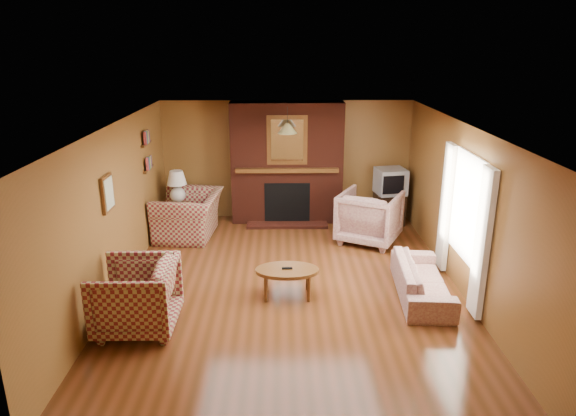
{
  "coord_description": "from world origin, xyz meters",
  "views": [
    {
      "loc": [
        -0.12,
        -6.98,
        3.51
      ],
      "look_at": [
        -0.01,
        0.6,
        1.04
      ],
      "focal_mm": 32.0,
      "sensor_mm": 36.0,
      "label": 1
    }
  ],
  "objects_px": {
    "coffee_table": "(287,272)",
    "table_lamp": "(177,185)",
    "side_table": "(179,216)",
    "crt_tv": "(391,181)",
    "plaid_armchair": "(136,296)",
    "floral_sofa": "(422,280)",
    "plaid_loveseat": "(189,215)",
    "floral_armchair": "(370,217)",
    "fireplace": "(287,164)",
    "tv_stand": "(389,208)"
  },
  "relations": [
    {
      "from": "coffee_table",
      "to": "tv_stand",
      "type": "bearing_deg",
      "value": 56.23
    },
    {
      "from": "plaid_armchair",
      "to": "side_table",
      "type": "relative_size",
      "value": 1.79
    },
    {
      "from": "fireplace",
      "to": "coffee_table",
      "type": "xyz_separation_m",
      "value": [
        -0.04,
        -3.31,
        -0.81
      ]
    },
    {
      "from": "fireplace",
      "to": "crt_tv",
      "type": "bearing_deg",
      "value": -5.3
    },
    {
      "from": "floral_armchair",
      "to": "side_table",
      "type": "bearing_deg",
      "value": 16.86
    },
    {
      "from": "fireplace",
      "to": "table_lamp",
      "type": "bearing_deg",
      "value": -165.71
    },
    {
      "from": "plaid_armchair",
      "to": "coffee_table",
      "type": "height_order",
      "value": "plaid_armchair"
    },
    {
      "from": "fireplace",
      "to": "tv_stand",
      "type": "bearing_deg",
      "value": -5.15
    },
    {
      "from": "fireplace",
      "to": "tv_stand",
      "type": "distance_m",
      "value": 2.24
    },
    {
      "from": "floral_sofa",
      "to": "coffee_table",
      "type": "distance_m",
      "value": 1.94
    },
    {
      "from": "coffee_table",
      "to": "plaid_armchair",
      "type": "bearing_deg",
      "value": -155.91
    },
    {
      "from": "floral_armchair",
      "to": "table_lamp",
      "type": "xyz_separation_m",
      "value": [
        -3.58,
        0.67,
        0.43
      ]
    },
    {
      "from": "plaid_loveseat",
      "to": "crt_tv",
      "type": "relative_size",
      "value": 2.03
    },
    {
      "from": "floral_armchair",
      "to": "crt_tv",
      "type": "relative_size",
      "value": 1.64
    },
    {
      "from": "fireplace",
      "to": "side_table",
      "type": "bearing_deg",
      "value": -165.71
    },
    {
      "from": "plaid_loveseat",
      "to": "table_lamp",
      "type": "relative_size",
      "value": 2.06
    },
    {
      "from": "floral_armchair",
      "to": "table_lamp",
      "type": "distance_m",
      "value": 3.67
    },
    {
      "from": "plaid_loveseat",
      "to": "floral_armchair",
      "type": "bearing_deg",
      "value": 89.49
    },
    {
      "from": "side_table",
      "to": "table_lamp",
      "type": "distance_m",
      "value": 0.62
    },
    {
      "from": "floral_armchair",
      "to": "tv_stand",
      "type": "relative_size",
      "value": 1.69
    },
    {
      "from": "floral_sofa",
      "to": "table_lamp",
      "type": "bearing_deg",
      "value": 59.63
    },
    {
      "from": "coffee_table",
      "to": "tv_stand",
      "type": "relative_size",
      "value": 1.48
    },
    {
      "from": "coffee_table",
      "to": "table_lamp",
      "type": "height_order",
      "value": "table_lamp"
    },
    {
      "from": "side_table",
      "to": "crt_tv",
      "type": "bearing_deg",
      "value": 4.74
    },
    {
      "from": "floral_sofa",
      "to": "fireplace",
      "type": "bearing_deg",
      "value": 34.26
    },
    {
      "from": "table_lamp",
      "to": "tv_stand",
      "type": "bearing_deg",
      "value": 4.82
    },
    {
      "from": "plaid_loveseat",
      "to": "fireplace",
      "type": "bearing_deg",
      "value": 120.4
    },
    {
      "from": "plaid_armchair",
      "to": "tv_stand",
      "type": "relative_size",
      "value": 1.62
    },
    {
      "from": "fireplace",
      "to": "plaid_loveseat",
      "type": "xyz_separation_m",
      "value": [
        -1.85,
        -0.88,
        -0.77
      ]
    },
    {
      "from": "fireplace",
      "to": "floral_sofa",
      "type": "xyz_separation_m",
      "value": [
        1.9,
        -3.32,
        -0.93
      ]
    },
    {
      "from": "coffee_table",
      "to": "table_lamp",
      "type": "relative_size",
      "value": 1.46
    },
    {
      "from": "table_lamp",
      "to": "crt_tv",
      "type": "xyz_separation_m",
      "value": [
        4.15,
        0.34,
        -0.04
      ]
    },
    {
      "from": "crt_tv",
      "to": "coffee_table",
      "type": "bearing_deg",
      "value": -123.82
    },
    {
      "from": "plaid_armchair",
      "to": "floral_sofa",
      "type": "distance_m",
      "value": 3.95
    },
    {
      "from": "floral_sofa",
      "to": "floral_armchair",
      "type": "xyz_separation_m",
      "value": [
        -0.42,
        2.12,
        0.22
      ]
    },
    {
      "from": "plaid_armchair",
      "to": "floral_armchair",
      "type": "distance_m",
      "value": 4.53
    },
    {
      "from": "tv_stand",
      "to": "coffee_table",
      "type": "bearing_deg",
      "value": -125.41
    },
    {
      "from": "floral_armchair",
      "to": "plaid_loveseat",
      "type": "bearing_deg",
      "value": 21.81
    },
    {
      "from": "floral_sofa",
      "to": "table_lamp",
      "type": "xyz_separation_m",
      "value": [
        -4.0,
        2.78,
        0.65
      ]
    },
    {
      "from": "side_table",
      "to": "plaid_loveseat",
      "type": "bearing_deg",
      "value": -53.71
    },
    {
      "from": "plaid_loveseat",
      "to": "crt_tv",
      "type": "height_order",
      "value": "crt_tv"
    },
    {
      "from": "floral_armchair",
      "to": "table_lamp",
      "type": "height_order",
      "value": "table_lamp"
    },
    {
      "from": "table_lamp",
      "to": "tv_stand",
      "type": "xyz_separation_m",
      "value": [
        4.15,
        0.35,
        -0.6
      ]
    },
    {
      "from": "floral_sofa",
      "to": "floral_armchair",
      "type": "distance_m",
      "value": 2.17
    },
    {
      "from": "coffee_table",
      "to": "crt_tv",
      "type": "xyz_separation_m",
      "value": [
        2.09,
        3.12,
        0.49
      ]
    },
    {
      "from": "plaid_loveseat",
      "to": "coffee_table",
      "type": "height_order",
      "value": "plaid_loveseat"
    },
    {
      "from": "fireplace",
      "to": "plaid_armchair",
      "type": "relative_size",
      "value": 2.41
    },
    {
      "from": "coffee_table",
      "to": "crt_tv",
      "type": "relative_size",
      "value": 1.44
    },
    {
      "from": "side_table",
      "to": "tv_stand",
      "type": "relative_size",
      "value": 0.91
    },
    {
      "from": "coffee_table",
      "to": "plaid_loveseat",
      "type": "bearing_deg",
      "value": 126.7
    }
  ]
}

